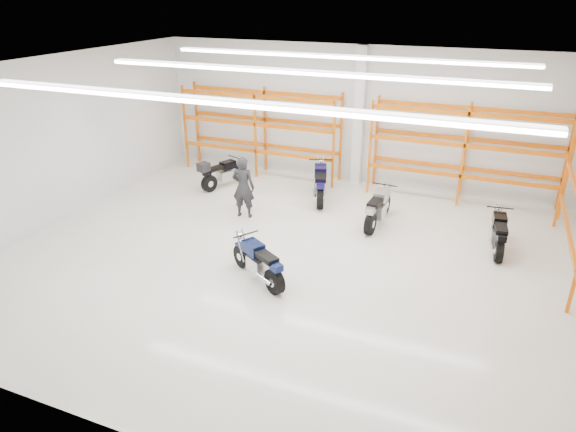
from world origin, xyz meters
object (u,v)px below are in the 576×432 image
at_px(motorcycle_back_b, 320,184).
at_px(standing_man, 243,187).
at_px(motorcycle_main, 259,263).
at_px(structural_column, 359,117).
at_px(motorcycle_back_a, 221,174).
at_px(motorcycle_back_c, 378,209).
at_px(motorcycle_back_d, 498,234).

relative_size(motorcycle_back_b, standing_man, 1.23).
bearing_deg(motorcycle_main, standing_man, 122.13).
xyz_separation_m(standing_man, structural_column, (2.24, 3.97, 1.35)).
xyz_separation_m(motorcycle_back_a, motorcycle_back_c, (5.47, -0.94, -0.01)).
height_order(motorcycle_back_b, structural_column, structural_column).
relative_size(motorcycle_main, motorcycle_back_b, 0.79).
bearing_deg(motorcycle_back_d, motorcycle_back_a, 171.48).
height_order(motorcycle_back_d, structural_column, structural_column).
bearing_deg(motorcycle_back_b, standing_man, -128.49).
bearing_deg(motorcycle_main, motorcycle_back_d, 36.59).
bearing_deg(motorcycle_back_c, standing_man, -166.91).
relative_size(motorcycle_back_b, motorcycle_back_d, 1.13).
bearing_deg(motorcycle_back_a, motorcycle_main, -52.93).
bearing_deg(structural_column, standing_man, -119.43).
height_order(motorcycle_main, motorcycle_back_b, motorcycle_back_b).
relative_size(motorcycle_main, motorcycle_back_c, 0.84).
height_order(motorcycle_back_a, motorcycle_back_d, motorcycle_back_a).
distance_m(motorcycle_back_b, motorcycle_back_c, 2.40).
height_order(motorcycle_back_a, standing_man, standing_man).
relative_size(motorcycle_back_a, standing_man, 1.06).
relative_size(motorcycle_back_d, standing_man, 1.09).
bearing_deg(motorcycle_back_c, motorcycle_main, -113.65).
distance_m(motorcycle_back_c, standing_man, 3.83).
distance_m(motorcycle_back_b, motorcycle_back_d, 5.46).
xyz_separation_m(motorcycle_main, motorcycle_back_a, (-3.73, 4.93, 0.03)).
height_order(motorcycle_main, structural_column, structural_column).
height_order(motorcycle_back_b, motorcycle_back_c, motorcycle_back_b).
distance_m(motorcycle_back_a, motorcycle_back_b, 3.39).
distance_m(motorcycle_back_b, structural_column, 2.66).
xyz_separation_m(motorcycle_back_b, structural_column, (0.62, 1.93, 1.72)).
height_order(motorcycle_main, motorcycle_back_c, motorcycle_back_c).
height_order(motorcycle_back_b, motorcycle_back_d, motorcycle_back_b).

